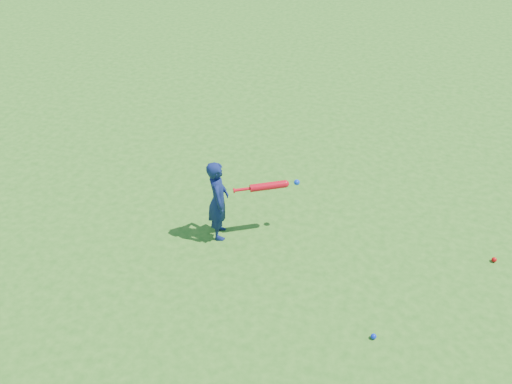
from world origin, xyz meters
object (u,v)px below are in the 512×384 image
(ground_ball_red, at_px, (494,260))
(bat_swing, at_px, (271,186))
(child, at_px, (218,200))
(ground_ball_blue, at_px, (374,336))

(ground_ball_red, height_order, bat_swing, bat_swing)
(child, bearing_deg, bat_swing, -85.10)
(ground_ball_red, distance_m, ground_ball_blue, 2.12)
(child, distance_m, bat_swing, 0.70)
(bat_swing, bearing_deg, ground_ball_blue, -72.33)
(ground_ball_red, xyz_separation_m, bat_swing, (-2.89, -0.16, 0.70))
(ground_ball_blue, xyz_separation_m, bat_swing, (-1.56, 1.50, 0.70))
(ground_ball_blue, bearing_deg, bat_swing, 136.26)
(child, bearing_deg, ground_ball_red, -101.97)
(child, height_order, ground_ball_red, child)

